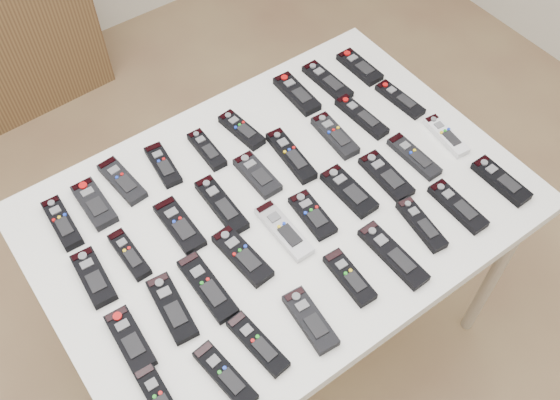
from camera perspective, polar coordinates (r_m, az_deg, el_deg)
ground at (r=2.28m, az=1.06°, el=-13.60°), size 4.00×4.00×0.00m
table at (r=1.68m, az=0.00°, el=-1.57°), size 1.25×0.88×0.78m
remote_0 at (r=1.68m, az=-19.29°, el=-2.00°), size 0.06×0.17×0.02m
remote_1 at (r=1.69m, az=-16.61°, el=-0.34°), size 0.06×0.16×0.02m
remote_2 at (r=1.72m, az=-14.23°, el=1.71°), size 0.07×0.17×0.02m
remote_3 at (r=1.73m, az=-10.65°, el=3.17°), size 0.06×0.16×0.02m
remote_4 at (r=1.75m, az=-6.70°, el=4.59°), size 0.05×0.15×0.02m
remote_5 at (r=1.79m, az=-3.53°, el=6.41°), size 0.06×0.16×0.02m
remote_6 at (r=1.89m, az=1.55°, el=9.69°), size 0.06×0.17×0.02m
remote_7 at (r=1.93m, az=4.35°, el=10.76°), size 0.06×0.18×0.02m
remote_8 at (r=1.99m, az=7.29°, el=11.97°), size 0.06×0.16×0.02m
remote_9 at (r=1.57m, az=-16.67°, el=-6.79°), size 0.07×0.16×0.02m
remote_10 at (r=1.58m, az=-13.61°, el=-4.87°), size 0.04×0.15×0.02m
remote_11 at (r=1.60m, az=-9.18°, el=-2.30°), size 0.06×0.17×0.02m
remote_12 at (r=1.62m, az=-5.37°, el=-0.45°), size 0.05×0.19×0.02m
remote_13 at (r=1.68m, az=-2.09°, el=2.32°), size 0.06×0.15×0.02m
remote_14 at (r=1.72m, az=1.02°, el=4.08°), size 0.06×0.20×0.02m
remote_15 at (r=1.78m, az=5.04°, el=5.89°), size 0.06×0.17×0.02m
remote_16 at (r=1.84m, az=7.46°, el=7.58°), size 0.05×0.19×0.02m
remote_17 at (r=1.91m, az=10.91°, el=9.03°), size 0.05×0.17×0.02m
remote_18 at (r=1.47m, az=-13.54°, el=-12.33°), size 0.06×0.16×0.02m
remote_19 at (r=1.49m, az=-9.85°, el=-9.69°), size 0.07×0.18×0.02m
remote_20 at (r=1.50m, az=-6.65°, el=-7.90°), size 0.06×0.20×0.02m
remote_21 at (r=1.53m, az=-3.46°, el=-5.12°), size 0.07×0.18×0.02m
remote_22 at (r=1.57m, az=0.34°, el=-2.81°), size 0.05×0.19×0.02m
remote_23 at (r=1.60m, az=2.99°, el=-1.37°), size 0.07×0.15×0.02m
remote_24 at (r=1.65m, az=6.32°, el=0.82°), size 0.06×0.17×0.02m
remote_25 at (r=1.70m, az=9.68°, el=2.18°), size 0.07×0.17×0.02m
remote_26 at (r=1.76m, az=12.15°, el=3.91°), size 0.05×0.17×0.02m
remote_27 at (r=1.83m, az=14.92°, el=5.70°), size 0.06×0.16×0.02m
remote_28 at (r=1.41m, az=-10.89°, el=-17.54°), size 0.05×0.17×0.02m
remote_29 at (r=1.41m, az=-5.05°, el=-15.67°), size 0.07×0.17×0.02m
remote_30 at (r=1.43m, az=-2.05°, el=-13.00°), size 0.06×0.17×0.02m
remote_31 at (r=1.45m, az=2.79°, el=-10.91°), size 0.07×0.17×0.02m
remote_32 at (r=1.51m, az=6.37°, el=-7.04°), size 0.06×0.16×0.02m
remote_33 at (r=1.56m, az=10.29°, el=-4.96°), size 0.06×0.21×0.02m
remote_34 at (r=1.62m, az=12.80°, el=-2.19°), size 0.07×0.17×0.02m
remote_35 at (r=1.68m, az=15.94°, el=-0.56°), size 0.05×0.17×0.02m
remote_36 at (r=1.77m, az=19.56°, el=1.67°), size 0.05×0.17×0.02m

